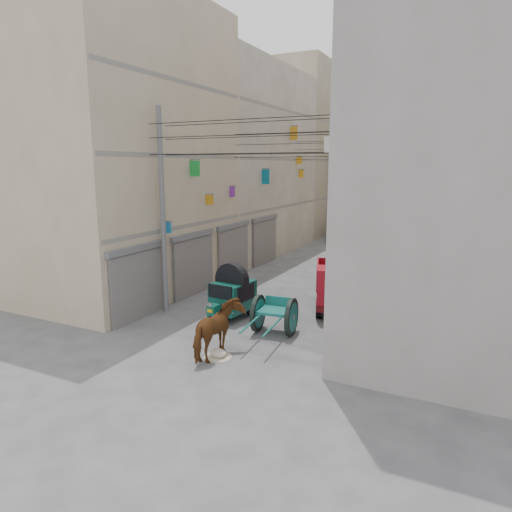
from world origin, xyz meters
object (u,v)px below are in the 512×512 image
Objects in this scene: feed_sack at (218,353)px; distant_car_green at (401,214)px; tonga_cart at (274,314)px; second_cart at (337,270)px; mini_truck at (337,289)px; horse at (218,331)px; auto_rickshaw at (232,293)px; distant_car_white at (342,232)px; distant_car_grey at (407,224)px.

distant_car_green is (-0.97, 40.18, 0.45)m from feed_sack.
second_cart is (-0.07, 7.74, -0.03)m from tonga_cart.
mini_truck reaches higher than horse.
auto_rickshaw is at bearing -68.38° from horse.
tonga_cart is 7.74m from second_cart.
distant_car_white is at bearing -84.28° from horse.
second_cart is at bearing -94.73° from horse.
horse is 24.08m from distant_car_white.
distant_car_green is at bearing 91.38° from feed_sack.
mini_truck is at bearing -91.11° from distant_car_grey.
second_cart is 10.43m from feed_sack.
distant_car_grey is 0.84× the size of distant_car_green.
tonga_cart is at bearing 75.00° from feed_sack.
mini_truck reaches higher than second_cart.
horse is at bearing -95.13° from distant_car_grey.
horse reaches higher than auto_rickshaw.
distant_car_white is 1.03× the size of distant_car_grey.
tonga_cart is 21.57m from distant_car_white.
auto_rickshaw is 4.51× the size of feed_sack.
second_cart is at bearing 79.16° from auto_rickshaw.
mini_truck is at bearing 71.32° from feed_sack.
mini_truck is 18.70m from distant_car_white.
horse is (1.45, -3.44, -0.11)m from auto_rickshaw.
distant_car_green is at bearing 73.75° from second_cart.
horse reaches higher than tonga_cart.
distant_car_grey is (0.87, 31.67, -0.30)m from horse.
auto_rickshaw is at bearing 153.58° from tonga_cart.
feed_sack is 0.73m from horse.
distant_car_grey is (2.32, 28.23, -0.41)m from auto_rickshaw.
distant_car_grey reaches higher than feed_sack.
auto_rickshaw is 0.79× the size of tonga_cart.
auto_rickshaw is at bearing -98.26° from distant_car_grey.
auto_rickshaw reaches higher than feed_sack.
horse is (-0.64, -10.38, 0.20)m from second_cart.
second_cart reaches higher than distant_car_grey.
second_cart is at bearing 104.03° from distant_car_green.
tonga_cart is 29.03m from distant_car_grey.
distant_car_green is (-1.61, 29.78, -0.07)m from second_cart.
tonga_cart is 0.75× the size of distant_car_green.
distant_car_grey is (3.78, 7.77, -0.04)m from distant_car_white.
horse is at bearing -126.75° from mini_truck.
tonga_cart reaches higher than distant_car_white.
mini_truck is at bearing 105.84° from distant_car_green.
second_cart is at bearing 86.45° from feed_sack.
mini_truck is at bearing 41.05° from auto_rickshaw.
second_cart is 0.85× the size of horse.
second_cart is at bearing 116.99° from distant_car_white.
mini_truck reaches higher than tonga_cart.
distant_car_white is 8.64m from distant_car_grey.
auto_rickshaw is 2.31m from tonga_cart.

